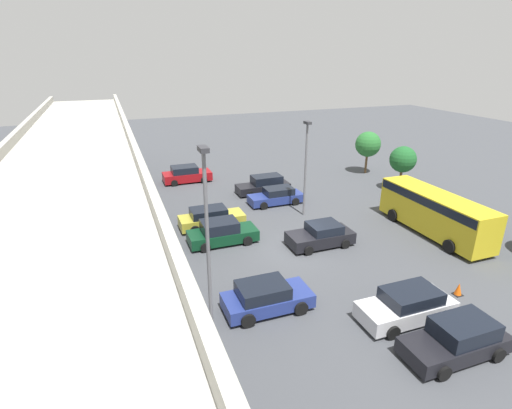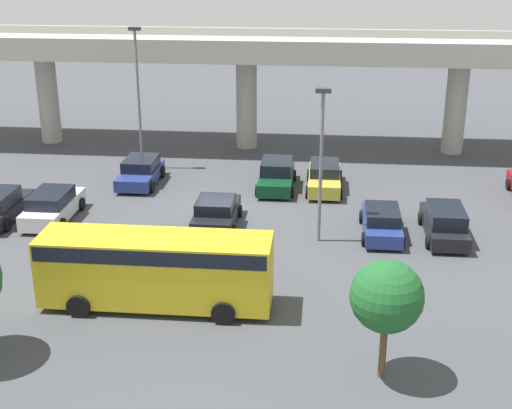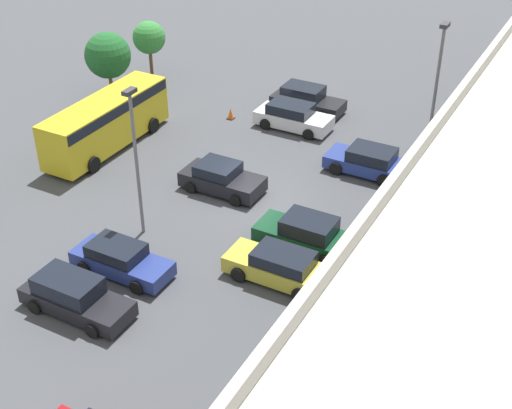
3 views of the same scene
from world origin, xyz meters
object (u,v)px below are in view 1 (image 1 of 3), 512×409
at_px(parked_car_5, 211,218).
at_px(traffic_cone, 458,289).
at_px(parked_car_0, 457,339).
at_px(parked_car_8, 186,174).
at_px(parked_car_6, 276,196).
at_px(shuttle_bus, 435,210).
at_px(parked_car_1, 407,306).
at_px(tree_front_far_right, 368,144).
at_px(tree_front_right, 403,160).
at_px(parked_car_7, 264,185).
at_px(parked_car_2, 266,297).
at_px(parked_car_4, 222,233).
at_px(lamp_post_near_aisle, 306,161).
at_px(lamp_post_mid_lot, 207,232).
at_px(parked_car_3, 321,235).

xyz_separation_m(parked_car_5, traffic_cone, (-13.10, -10.11, -0.40)).
bearing_deg(parked_car_0, parked_car_8, -77.92).
bearing_deg(parked_car_6, shuttle_bus, 131.03).
height_order(parked_car_1, tree_front_far_right, tree_front_far_right).
bearing_deg(shuttle_bus, tree_front_right, -25.40).
bearing_deg(parked_car_7, shuttle_bus, 123.19).
xyz_separation_m(parked_car_2, parked_car_4, (7.99, 0.02, 0.03)).
height_order(lamp_post_near_aisle, lamp_post_mid_lot, lamp_post_mid_lot).
bearing_deg(tree_front_right, parked_car_5, 96.29).
relative_size(parked_car_1, shuttle_bus, 0.52).
distance_m(parked_car_1, parked_car_3, 8.45).
height_order(parked_car_7, lamp_post_mid_lot, lamp_post_mid_lot).
bearing_deg(lamp_post_mid_lot, parked_car_8, -8.30).
bearing_deg(parked_car_7, parked_car_4, 53.16).
height_order(parked_car_5, lamp_post_near_aisle, lamp_post_near_aisle).
height_order(shuttle_bus, lamp_post_near_aisle, lamp_post_near_aisle).
bearing_deg(parked_car_6, parked_car_2, 64.92).
height_order(lamp_post_mid_lot, traffic_cone, lamp_post_mid_lot).
bearing_deg(traffic_cone, parked_car_8, 21.37).
bearing_deg(parked_car_3, tree_front_right, -149.14).
bearing_deg(parked_car_7, traffic_cone, 100.93).
height_order(parked_car_8, shuttle_bus, shuttle_bus).
bearing_deg(lamp_post_mid_lot, parked_car_1, -104.98).
distance_m(parked_car_3, tree_front_far_right, 18.68).
bearing_deg(tree_front_right, parked_car_1, 141.96).
distance_m(parked_car_4, parked_car_5, 2.76).
bearing_deg(parked_car_2, lamp_post_near_aisle, 54.95).
xyz_separation_m(parked_car_0, traffic_cone, (3.40, -3.65, -0.43)).
distance_m(parked_car_5, parked_car_8, 11.58).
height_order(parked_car_3, shuttle_bus, shuttle_bus).
height_order(parked_car_8, lamp_post_near_aisle, lamp_post_near_aisle).
distance_m(parked_car_0, tree_front_far_right, 27.62).
bearing_deg(tree_front_far_right, parked_car_6, 112.57).
bearing_deg(lamp_post_mid_lot, parked_car_5, -14.25).
height_order(parked_car_4, parked_car_7, parked_car_4).
relative_size(parked_car_0, parked_car_6, 1.01).
distance_m(parked_car_2, parked_car_5, 10.75).
distance_m(parked_car_1, parked_car_5, 15.09).
relative_size(parked_car_0, parked_car_4, 1.01).
height_order(shuttle_bus, tree_front_right, tree_front_right).
distance_m(parked_car_2, parked_car_6, 14.99).
relative_size(parked_car_8, lamp_post_near_aisle, 0.63).
bearing_deg(lamp_post_near_aisle, parked_car_1, 174.34).
distance_m(parked_car_4, lamp_post_near_aisle, 8.63).
bearing_deg(lamp_post_near_aisle, shuttle_bus, -131.59).
relative_size(parked_car_4, parked_car_5, 0.98).
distance_m(shuttle_bus, tree_front_right, 9.46).
bearing_deg(traffic_cone, lamp_post_near_aisle, 11.65).
height_order(parked_car_8, traffic_cone, parked_car_8).
relative_size(parked_car_8, shuttle_bus, 0.52).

